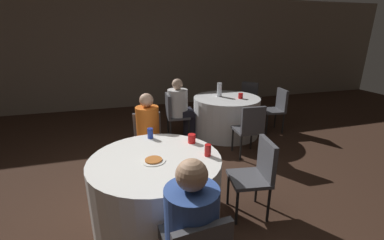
# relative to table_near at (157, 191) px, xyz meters

# --- Properties ---
(ground_plane) EXTENTS (16.00, 16.00, 0.00)m
(ground_plane) POSITION_rel_table_near_xyz_m (-0.00, -0.05, -0.37)
(ground_plane) COLOR #382319
(wall_back) EXTENTS (16.00, 0.06, 2.80)m
(wall_back) POSITION_rel_table_near_xyz_m (-0.00, 4.70, 1.03)
(wall_back) COLOR gray
(wall_back) RESTS_ON ground_plane
(table_near) EXTENTS (1.31, 1.31, 0.74)m
(table_near) POSITION_rel_table_near_xyz_m (0.00, 0.00, 0.00)
(table_near) COLOR white
(table_near) RESTS_ON ground_plane
(table_far) EXTENTS (1.27, 1.27, 0.74)m
(table_far) POSITION_rel_table_near_xyz_m (1.70, 2.12, 0.00)
(table_far) COLOR white
(table_far) RESTS_ON ground_plane
(chair_near_east) EXTENTS (0.46, 0.46, 0.86)m
(chair_near_east) POSITION_rel_table_near_xyz_m (1.05, -0.16, 0.15)
(chair_near_east) COLOR #47474C
(chair_near_east) RESTS_ON ground_plane
(chair_near_north) EXTENTS (0.42, 0.42, 0.86)m
(chair_near_north) POSITION_rel_table_near_xyz_m (0.05, 1.06, 0.15)
(chair_near_north) COLOR #47474C
(chair_near_north) RESTS_ON ground_plane
(chair_far_east) EXTENTS (0.45, 0.45, 0.86)m
(chair_far_east) POSITION_rel_table_near_xyz_m (2.73, 1.98, 0.15)
(chair_far_east) COLOR #47474C
(chair_far_east) RESTS_ON ground_plane
(chair_far_south) EXTENTS (0.42, 0.43, 0.86)m
(chair_far_south) POSITION_rel_table_near_xyz_m (1.64, 1.08, 0.15)
(chair_far_south) COLOR #47474C
(chair_far_south) RESTS_ON ground_plane
(chair_far_northeast) EXTENTS (0.56, 0.56, 0.86)m
(chair_far_northeast) POSITION_rel_table_near_xyz_m (2.51, 2.77, 0.15)
(chair_far_northeast) COLOR #47474C
(chair_far_northeast) RESTS_ON ground_plane
(chair_far_west) EXTENTS (0.42, 0.42, 0.86)m
(chair_far_west) POSITION_rel_table_near_xyz_m (0.65, 2.17, 0.15)
(chair_far_west) COLOR #47474C
(chair_far_west) RESTS_ON ground_plane
(person_orange_shirt) EXTENTS (0.31, 0.49, 1.17)m
(person_orange_shirt) POSITION_rel_table_near_xyz_m (0.04, 0.90, 0.21)
(person_orange_shirt) COLOR #4C4238
(person_orange_shirt) RESTS_ON ground_plane
(person_white_shirt) EXTENTS (0.52, 0.37, 1.13)m
(person_white_shirt) POSITION_rel_table_near_xyz_m (0.81, 2.16, 0.22)
(person_white_shirt) COLOR black
(person_white_shirt) RESTS_ON ground_plane
(person_blue_shirt) EXTENTS (0.37, 0.52, 1.19)m
(person_blue_shirt) POSITION_rel_table_near_xyz_m (0.08, -0.91, 0.24)
(person_blue_shirt) COLOR #282828
(person_blue_shirt) RESTS_ON ground_plane
(pizza_plate_near) EXTENTS (0.24, 0.24, 0.02)m
(pizza_plate_near) POSITION_rel_table_near_xyz_m (-0.03, -0.05, 0.38)
(pizza_plate_near) COLOR white
(pizza_plate_near) RESTS_ON table_near
(soda_can_blue) EXTENTS (0.07, 0.07, 0.12)m
(soda_can_blue) POSITION_rel_table_near_xyz_m (0.02, 0.53, 0.43)
(soda_can_blue) COLOR #1E38A5
(soda_can_blue) RESTS_ON table_near
(soda_can_red) EXTENTS (0.07, 0.07, 0.12)m
(soda_can_red) POSITION_rel_table_near_xyz_m (0.51, -0.09, 0.43)
(soda_can_red) COLOR red
(soda_can_red) RESTS_ON table_near
(cup_near) EXTENTS (0.08, 0.08, 0.10)m
(cup_near) POSITION_rel_table_near_xyz_m (0.45, 0.27, 0.42)
(cup_near) COLOR red
(cup_near) RESTS_ON table_near
(bottle_far) EXTENTS (0.09, 0.09, 0.26)m
(bottle_far) POSITION_rel_table_near_xyz_m (1.59, 2.24, 0.50)
(bottle_far) COLOR silver
(bottle_far) RESTS_ON table_far
(cup_far) EXTENTS (0.09, 0.09, 0.10)m
(cup_far) POSITION_rel_table_near_xyz_m (1.91, 1.97, 0.42)
(cup_far) COLOR red
(cup_far) RESTS_ON table_far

